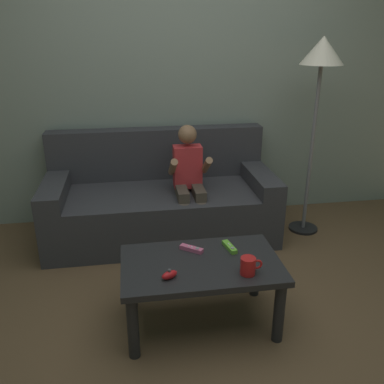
# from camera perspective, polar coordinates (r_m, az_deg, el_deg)

# --- Properties ---
(ground_plane) EXTENTS (9.16, 9.16, 0.00)m
(ground_plane) POSITION_cam_1_polar(r_m,az_deg,el_deg) (2.39, 4.46, -20.13)
(ground_plane) COLOR brown
(wall_back) EXTENTS (4.58, 0.05, 2.50)m
(wall_back) POSITION_cam_1_polar(r_m,az_deg,el_deg) (3.53, -1.66, 16.13)
(wall_back) COLOR gray
(wall_back) RESTS_ON ground
(couch) EXTENTS (1.80, 0.80, 0.82)m
(couch) POSITION_cam_1_polar(r_m,az_deg,el_deg) (3.37, -4.39, -1.27)
(couch) COLOR #38383D
(couch) RESTS_ON ground
(person_seated_on_couch) EXTENTS (0.31, 0.38, 0.93)m
(person_seated_on_couch) POSITION_cam_1_polar(r_m,az_deg,el_deg) (3.13, -0.40, 1.89)
(person_seated_on_couch) COLOR #4C4238
(person_seated_on_couch) RESTS_ON ground
(coffee_table) EXTENTS (0.88, 0.53, 0.40)m
(coffee_table) POSITION_cam_1_polar(r_m,az_deg,el_deg) (2.32, 1.27, -11.12)
(coffee_table) COLOR #232326
(coffee_table) RESTS_ON ground
(game_remote_lime_near_edge) EXTENTS (0.06, 0.14, 0.03)m
(game_remote_lime_near_edge) POSITION_cam_1_polar(r_m,az_deg,el_deg) (2.41, 5.25, -7.62)
(game_remote_lime_near_edge) COLOR #72C638
(game_remote_lime_near_edge) RESTS_ON coffee_table
(nunchuk_red) EXTENTS (0.10, 0.08, 0.05)m
(nunchuk_red) POSITION_cam_1_polar(r_m,az_deg,el_deg) (2.14, -3.15, -11.41)
(nunchuk_red) COLOR red
(nunchuk_red) RESTS_ON coffee_table
(game_remote_pink_far_corner) EXTENTS (0.13, 0.11, 0.03)m
(game_remote_pink_far_corner) POSITION_cam_1_polar(r_m,az_deg,el_deg) (2.39, -0.06, -7.90)
(game_remote_pink_far_corner) COLOR pink
(game_remote_pink_far_corner) RESTS_ON coffee_table
(coffee_mug) EXTENTS (0.12, 0.08, 0.09)m
(coffee_mug) POSITION_cam_1_polar(r_m,az_deg,el_deg) (2.18, 7.85, -10.13)
(coffee_mug) COLOR red
(coffee_mug) RESTS_ON coffee_table
(floor_lamp) EXTENTS (0.32, 0.32, 1.55)m
(floor_lamp) POSITION_cam_1_polar(r_m,az_deg,el_deg) (3.29, 17.48, 16.32)
(floor_lamp) COLOR black
(floor_lamp) RESTS_ON ground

